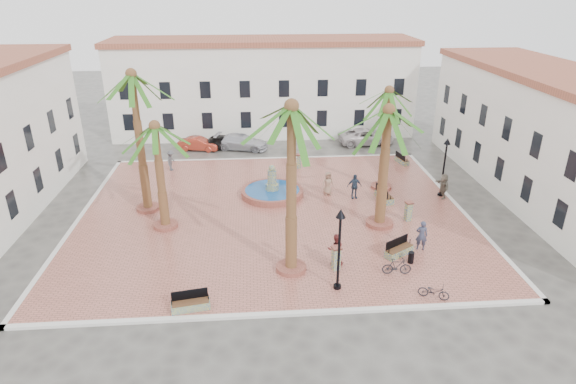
% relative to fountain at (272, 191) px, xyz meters
% --- Properties ---
extents(ground, '(120.00, 120.00, 0.00)m').
position_rel_fountain_xyz_m(ground, '(-0.05, -2.84, -0.47)').
color(ground, '#56544F').
rests_on(ground, ground).
extents(plaza, '(26.00, 22.00, 0.15)m').
position_rel_fountain_xyz_m(plaza, '(-0.05, -2.84, -0.40)').
color(plaza, '#B46556').
rests_on(plaza, ground).
extents(kerb_n, '(26.30, 0.30, 0.16)m').
position_rel_fountain_xyz_m(kerb_n, '(-0.05, 8.16, -0.39)').
color(kerb_n, silver).
rests_on(kerb_n, ground).
extents(kerb_s, '(26.30, 0.30, 0.16)m').
position_rel_fountain_xyz_m(kerb_s, '(-0.05, -13.84, -0.39)').
color(kerb_s, silver).
rests_on(kerb_s, ground).
extents(kerb_e, '(0.30, 22.30, 0.16)m').
position_rel_fountain_xyz_m(kerb_e, '(12.95, -2.84, -0.39)').
color(kerb_e, silver).
rests_on(kerb_e, ground).
extents(kerb_w, '(0.30, 22.30, 0.16)m').
position_rel_fountain_xyz_m(kerb_w, '(-13.05, -2.84, -0.39)').
color(kerb_w, silver).
rests_on(kerb_w, ground).
extents(building_north, '(30.40, 7.40, 9.50)m').
position_rel_fountain_xyz_m(building_north, '(-0.05, 17.15, 4.29)').
color(building_north, white).
rests_on(building_north, ground).
extents(building_east, '(7.40, 26.40, 9.00)m').
position_rel_fountain_xyz_m(building_east, '(19.95, -0.84, 4.05)').
color(building_east, white).
rests_on(building_east, ground).
extents(fountain, '(4.56, 4.56, 2.36)m').
position_rel_fountain_xyz_m(fountain, '(0.00, 0.00, 0.00)').
color(fountain, '#9D5042').
rests_on(fountain, plaza).
extents(palm_nw, '(5.18, 5.18, 9.63)m').
position_rel_fountain_xyz_m(palm_nw, '(-8.68, -1.79, 8.01)').
color(palm_nw, '#9D5042').
rests_on(palm_nw, plaza).
extents(palm_sw, '(5.08, 5.08, 7.03)m').
position_rel_fountain_xyz_m(palm_sw, '(-7.07, -4.47, 5.55)').
color(palm_sw, '#9D5042').
rests_on(palm_sw, plaza).
extents(palm_s, '(5.40, 5.40, 9.45)m').
position_rel_fountain_xyz_m(palm_s, '(0.56, -10.12, 7.81)').
color(palm_s, '#9D5042').
rests_on(palm_s, plaza).
extents(palm_e, '(5.70, 5.70, 7.97)m').
position_rel_fountain_xyz_m(palm_e, '(6.71, -5.25, 6.34)').
color(palm_e, '#9D5042').
rests_on(palm_e, plaza).
extents(palm_ne, '(5.08, 5.08, 7.82)m').
position_rel_fountain_xyz_m(palm_ne, '(8.37, 0.71, 6.30)').
color(palm_ne, '#9D5042').
rests_on(palm_ne, plaza).
extents(bench_s, '(1.90, 0.87, 0.97)m').
position_rel_fountain_xyz_m(bench_s, '(-4.53, -13.22, -0.05)').
color(bench_s, gray).
rests_on(bench_s, plaza).
extents(bench_se, '(1.90, 1.49, 0.99)m').
position_rel_fountain_xyz_m(bench_se, '(6.89, -9.03, -0.04)').
color(bench_se, gray).
rests_on(bench_se, plaza).
extents(bench_e, '(0.99, 2.06, 1.04)m').
position_rel_fountain_xyz_m(bench_e, '(8.00, -1.52, -0.03)').
color(bench_e, gray).
rests_on(bench_e, plaza).
extents(bench_ne, '(0.88, 1.75, 0.89)m').
position_rel_fountain_xyz_m(bench_ne, '(11.55, 5.99, -0.07)').
color(bench_ne, gray).
rests_on(bench_ne, plaza).
extents(lamppost_s, '(0.49, 0.49, 4.52)m').
position_rel_fountain_xyz_m(lamppost_s, '(2.79, -12.02, 2.74)').
color(lamppost_s, black).
rests_on(lamppost_s, plaza).
extents(lamppost_e, '(0.48, 0.48, 4.41)m').
position_rel_fountain_xyz_m(lamppost_e, '(12.35, -1.03, 2.66)').
color(lamppost_e, black).
rests_on(lamppost_e, plaza).
extents(bollard_se, '(0.61, 0.61, 1.39)m').
position_rel_fountain_xyz_m(bollard_se, '(3.01, -10.26, 0.40)').
color(bollard_se, gray).
rests_on(bollard_se, plaza).
extents(bollard_n, '(0.51, 0.51, 1.24)m').
position_rel_fountain_xyz_m(bollard_n, '(2.50, 5.43, 0.32)').
color(bollard_n, gray).
rests_on(bollard_n, plaza).
extents(bollard_e, '(0.56, 0.56, 1.33)m').
position_rel_fountain_xyz_m(bollard_e, '(8.74, -4.79, 0.37)').
color(bollard_e, gray).
rests_on(bollard_e, plaza).
extents(litter_bin, '(0.34, 0.34, 0.66)m').
position_rel_fountain_xyz_m(litter_bin, '(7.32, -9.92, 0.01)').
color(litter_bin, black).
rests_on(litter_bin, plaza).
extents(cyclist_a, '(0.77, 0.60, 1.86)m').
position_rel_fountain_xyz_m(cyclist_a, '(8.33, -8.52, 0.61)').
color(cyclist_a, '#343850').
rests_on(cyclist_a, plaza).
extents(bicycle_a, '(1.60, 1.13, 0.80)m').
position_rel_fountain_xyz_m(bicycle_a, '(7.41, -13.24, 0.08)').
color(bicycle_a, black).
rests_on(bicycle_a, plaza).
extents(cyclist_b, '(0.93, 0.73, 1.87)m').
position_rel_fountain_xyz_m(cyclist_b, '(3.06, -9.72, 0.61)').
color(cyclist_b, maroon).
rests_on(cyclist_b, plaza).
extents(bicycle_b, '(1.60, 0.57, 0.94)m').
position_rel_fountain_xyz_m(bicycle_b, '(6.18, -10.99, 0.15)').
color(bicycle_b, black).
rests_on(bicycle_b, plaza).
extents(pedestrian_fountain_a, '(0.95, 0.71, 1.76)m').
position_rel_fountain_xyz_m(pedestrian_fountain_a, '(4.09, -0.20, 0.56)').
color(pedestrian_fountain_a, '#926E59').
rests_on(pedestrian_fountain_a, plaza).
extents(pedestrian_fountain_b, '(1.12, 0.56, 1.84)m').
position_rel_fountain_xyz_m(pedestrian_fountain_b, '(5.90, -0.97, 0.60)').
color(pedestrian_fountain_b, '#2A3B51').
rests_on(pedestrian_fountain_b, plaza).
extents(pedestrian_north, '(0.88, 1.23, 1.72)m').
position_rel_fountain_xyz_m(pedestrian_north, '(-8.14, 5.75, 0.54)').
color(pedestrian_north, '#494A4E').
rests_on(pedestrian_north, plaza).
extents(pedestrian_east, '(0.74, 1.76, 1.84)m').
position_rel_fountain_xyz_m(pedestrian_east, '(12.35, -1.39, 0.60)').
color(pedestrian_east, '#6A6152').
rests_on(pedestrian_east, plaza).
extents(car_black, '(4.24, 2.22, 1.38)m').
position_rel_fountain_xyz_m(car_black, '(-4.08, 11.52, 0.22)').
color(car_black, black).
rests_on(car_black, ground).
extents(car_red, '(3.98, 2.05, 1.25)m').
position_rel_fountain_xyz_m(car_red, '(-6.41, 11.31, 0.15)').
color(car_red, '#A53221').
rests_on(car_red, ground).
extents(car_silver, '(5.33, 3.24, 1.45)m').
position_rel_fountain_xyz_m(car_silver, '(-2.39, 11.23, 0.25)').
color(car_silver, silver).
rests_on(car_silver, ground).
extents(car_white, '(5.61, 2.96, 1.51)m').
position_rel_fountain_xyz_m(car_white, '(9.76, 11.96, 0.28)').
color(car_white, beige).
rests_on(car_white, ground).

